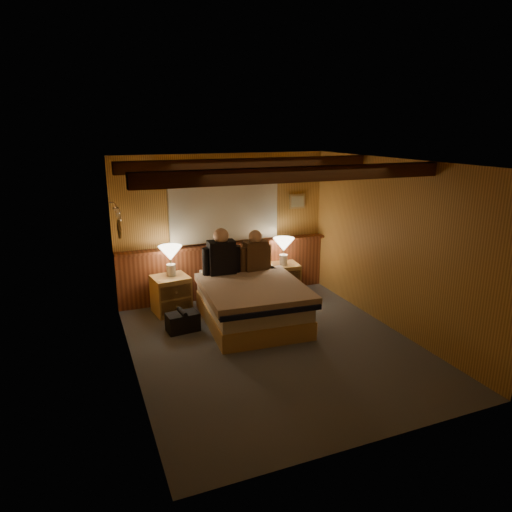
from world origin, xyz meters
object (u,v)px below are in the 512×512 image
lamp_left (170,255)px  bed (252,302)px  nightstand_left (171,295)px  person_right (255,253)px  duffel_bag (183,322)px  person_left (221,255)px  lamp_right (284,246)px  nightstand_right (284,279)px

lamp_left → bed: bearing=-41.2°
nightstand_left → person_right: (1.32, -0.22, 0.59)m
bed → nightstand_left: bed is taller
bed → duffel_bag: size_ratio=4.02×
person_left → duffel_bag: size_ratio=1.57×
bed → person_left: 0.88m
lamp_right → nightstand_left: bearing=-178.2°
bed → duffel_bag: (-1.02, 0.08, -0.18)m
nightstand_left → lamp_right: size_ratio=1.28×
lamp_right → duffel_bag: lamp_right is taller
nightstand_left → bed: bearing=-46.6°
bed → duffel_bag: bearing=179.3°
nightstand_left → person_left: person_left is taller
lamp_left → person_right: 1.32m
person_left → lamp_right: bearing=15.8°
nightstand_left → duffel_bag: nightstand_left is taller
bed → nightstand_left: size_ratio=3.19×
bed → nightstand_left: (-1.02, 0.82, -0.03)m
bed → duffel_bag: 1.04m
lamp_left → person_right: size_ratio=0.71×
bed → nightstand_right: bed is taller
bed → lamp_left: bearing=142.8°
nightstand_left → lamp_left: size_ratio=1.26×
nightstand_left → person_left: (0.76, -0.22, 0.62)m
nightstand_right → lamp_right: lamp_right is taller
nightstand_left → person_left: size_ratio=0.80×
bed → person_left: (-0.26, 0.60, 0.59)m
nightstand_right → person_left: bearing=-159.7°
nightstand_left → person_right: bearing=-17.5°
nightstand_right → person_left: (-1.21, -0.32, 0.64)m
person_right → duffel_bag: 1.59m
bed → lamp_right: lamp_right is taller
lamp_left → lamp_right: size_ratio=1.02×
nightstand_left → lamp_right: bearing=-6.2°
bed → lamp_left: (-0.99, 0.87, 0.60)m
nightstand_right → duffel_bag: 2.15m
bed → nightstand_left: 1.31m
nightstand_left → nightstand_right: bearing=-5.0°
bed → lamp_right: 1.39m
bed → lamp_right: (0.93, 0.88, 0.55)m
person_right → bed: bearing=-120.0°
lamp_left → lamp_right: lamp_left is taller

